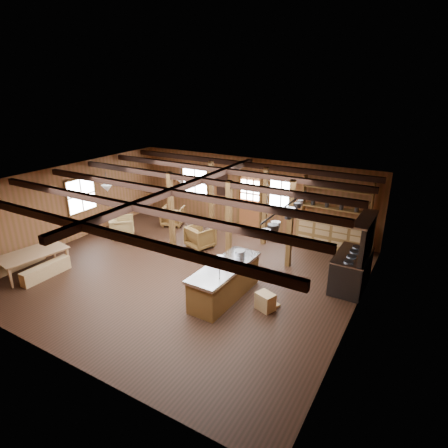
{
  "coord_description": "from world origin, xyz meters",
  "views": [
    {
      "loc": [
        6.24,
        -8.27,
        5.48
      ],
      "look_at": [
        0.67,
        1.28,
        1.29
      ],
      "focal_mm": 30.0,
      "sensor_mm": 36.0,
      "label": 1
    }
  ],
  "objects_px": {
    "armchair_b": "(200,237)",
    "dining_table": "(34,263)",
    "commercial_range": "(353,266)",
    "kitchen_island": "(225,281)",
    "armchair_c": "(122,227)",
    "armchair_a": "(173,216)"
  },
  "relations": [
    {
      "from": "kitchen_island",
      "to": "armchair_c",
      "type": "distance_m",
      "value": 5.71
    },
    {
      "from": "armchair_b",
      "to": "dining_table",
      "type": "bearing_deg",
      "value": 70.06
    },
    {
      "from": "commercial_range",
      "to": "dining_table",
      "type": "xyz_separation_m",
      "value": [
        -8.54,
        -4.01,
        -0.34
      ]
    },
    {
      "from": "kitchen_island",
      "to": "commercial_range",
      "type": "relative_size",
      "value": 1.19
    },
    {
      "from": "armchair_b",
      "to": "armchair_c",
      "type": "relative_size",
      "value": 1.0
    },
    {
      "from": "kitchen_island",
      "to": "armchair_b",
      "type": "bearing_deg",
      "value": 136.47
    },
    {
      "from": "kitchen_island",
      "to": "armchair_a",
      "type": "distance_m",
      "value": 5.9
    },
    {
      "from": "kitchen_island",
      "to": "dining_table",
      "type": "height_order",
      "value": "kitchen_island"
    },
    {
      "from": "armchair_b",
      "to": "armchair_c",
      "type": "bearing_deg",
      "value": 31.53
    },
    {
      "from": "kitchen_island",
      "to": "commercial_range",
      "type": "xyz_separation_m",
      "value": [
        2.84,
        2.27,
        0.19
      ]
    },
    {
      "from": "dining_table",
      "to": "kitchen_island",
      "type": "bearing_deg",
      "value": -64.21
    },
    {
      "from": "armchair_b",
      "to": "armchair_a",
      "type": "bearing_deg",
      "value": -11.62
    },
    {
      "from": "kitchen_island",
      "to": "armchair_b",
      "type": "height_order",
      "value": "kitchen_island"
    },
    {
      "from": "dining_table",
      "to": "armchair_b",
      "type": "xyz_separation_m",
      "value": [
        3.3,
        4.16,
        0.06
      ]
    },
    {
      "from": "armchair_a",
      "to": "armchair_b",
      "type": "bearing_deg",
      "value": 129.55
    },
    {
      "from": "dining_table",
      "to": "armchair_a",
      "type": "bearing_deg",
      "value": -2.65
    },
    {
      "from": "commercial_range",
      "to": "armchair_b",
      "type": "distance_m",
      "value": 5.25
    },
    {
      "from": "armchair_a",
      "to": "armchair_c",
      "type": "relative_size",
      "value": 1.0
    },
    {
      "from": "commercial_range",
      "to": "armchair_c",
      "type": "relative_size",
      "value": 2.48
    },
    {
      "from": "armchair_c",
      "to": "commercial_range",
      "type": "bearing_deg",
      "value": -129.1
    },
    {
      "from": "kitchen_island",
      "to": "armchair_c",
      "type": "bearing_deg",
      "value": 164.22
    },
    {
      "from": "commercial_range",
      "to": "armchair_a",
      "type": "distance_m",
      "value": 7.58
    }
  ]
}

